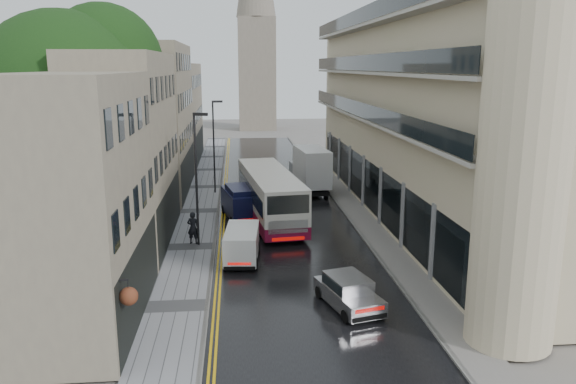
{
  "coord_description": "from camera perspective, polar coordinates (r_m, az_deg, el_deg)",
  "views": [
    {
      "loc": [
        -3.15,
        -12.3,
        10.37
      ],
      "look_at": [
        -0.32,
        18.0,
        3.52
      ],
      "focal_mm": 35.0,
      "sensor_mm": 36.0,
      "label": 1
    }
  ],
  "objects": [
    {
      "name": "tree_far",
      "position": [
        46.38,
        -16.7,
        7.04
      ],
      "size": [
        9.24,
        9.24,
        12.46
      ],
      "primitive_type": null,
      "color": "black",
      "rests_on": "ground"
    },
    {
      "name": "modern_block",
      "position": [
        40.73,
        14.09,
        7.57
      ],
      "size": [
        8.0,
        40.0,
        14.0
      ],
      "primitive_type": null,
      "color": "beige",
      "rests_on": "ground"
    },
    {
      "name": "navy_van",
      "position": [
        37.31,
        -5.69,
        -1.62
      ],
      "size": [
        2.7,
        4.86,
        2.34
      ],
      "primitive_type": null,
      "rotation": [
        0.0,
        0.0,
        0.2
      ],
      "color": "black",
      "rests_on": "road"
    },
    {
      "name": "road",
      "position": [
        41.24,
        -0.79,
        -1.86
      ],
      "size": [
        9.0,
        85.0,
        0.02
      ],
      "primitive_type": "cube",
      "color": "black",
      "rests_on": "ground"
    },
    {
      "name": "lamp_post_far",
      "position": [
        46.24,
        -7.54,
        4.5
      ],
      "size": [
        0.86,
        0.29,
        7.51
      ],
      "primitive_type": null,
      "rotation": [
        0.0,
        0.0,
        0.12
      ],
      "color": "black",
      "rests_on": "left_sidewalk"
    },
    {
      "name": "white_van",
      "position": [
        29.39,
        -6.43,
        -6.14
      ],
      "size": [
        2.03,
        4.12,
        1.81
      ],
      "primitive_type": null,
      "rotation": [
        0.0,
        0.0,
        -0.08
      ],
      "color": "white",
      "rests_on": "road"
    },
    {
      "name": "tree_near",
      "position": [
        33.8,
        -21.49,
        6.0
      ],
      "size": [
        10.56,
        10.56,
        13.89
      ],
      "primitive_type": null,
      "color": "black",
      "rests_on": "ground"
    },
    {
      "name": "lamp_post_near",
      "position": [
        32.56,
        -9.3,
        1.16
      ],
      "size": [
        0.88,
        0.48,
        7.67
      ],
      "primitive_type": null,
      "rotation": [
        0.0,
        0.0,
        -0.36
      ],
      "color": "black",
      "rests_on": "left_sidewalk"
    },
    {
      "name": "silver_hatchback",
      "position": [
        23.61,
        5.97,
        -11.46
      ],
      "size": [
        2.65,
        4.15,
        1.44
      ],
      "primitive_type": null,
      "rotation": [
        0.0,
        0.0,
        0.27
      ],
      "color": "#9F9FA3",
      "rests_on": "road"
    },
    {
      "name": "cream_bus",
      "position": [
        34.89,
        -2.93,
        -1.74
      ],
      "size": [
        4.15,
        12.44,
        3.33
      ],
      "primitive_type": null,
      "rotation": [
        0.0,
        0.0,
        0.11
      ],
      "color": "silver",
      "rests_on": "road"
    },
    {
      "name": "pedestrian",
      "position": [
        33.47,
        -9.63,
        -3.6
      ],
      "size": [
        0.8,
        0.63,
        1.93
      ],
      "primitive_type": "imported",
      "rotation": [
        0.0,
        0.0,
        2.88
      ],
      "color": "black",
      "rests_on": "left_sidewalk"
    },
    {
      "name": "white_lorry",
      "position": [
        45.17,
        1.48,
        1.88
      ],
      "size": [
        2.86,
        7.36,
        3.77
      ],
      "primitive_type": null,
      "rotation": [
        0.0,
        0.0,
        0.1
      ],
      "color": "silver",
      "rests_on": "road"
    },
    {
      "name": "church_spire",
      "position": [
        94.86,
        -3.27,
        18.5
      ],
      "size": [
        6.4,
        6.4,
        40.0
      ],
      "primitive_type": null,
      "color": "gray",
      "rests_on": "ground"
    },
    {
      "name": "left_sidewalk",
      "position": [
        41.2,
        -8.93,
        -1.96
      ],
      "size": [
        2.7,
        85.0,
        0.12
      ],
      "primitive_type": "cube",
      "color": "gray",
      "rests_on": "ground"
    },
    {
      "name": "right_sidewalk",
      "position": [
        41.99,
        6.58,
        -1.61
      ],
      "size": [
        1.8,
        85.0,
        0.12
      ],
      "primitive_type": "cube",
      "color": "slate",
      "rests_on": "ground"
    },
    {
      "name": "old_shop_row",
      "position": [
        42.99,
        -13.83,
        6.49
      ],
      "size": [
        4.5,
        56.0,
        12.0
      ],
      "primitive_type": null,
      "color": "gray",
      "rests_on": "ground"
    }
  ]
}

